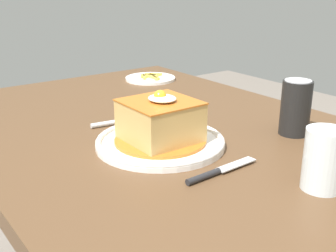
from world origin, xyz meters
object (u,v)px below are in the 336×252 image
knife (213,173)px  soda_can (296,108)px  main_plate (160,142)px  drinking_glass (323,164)px  side_plate_fries (150,78)px  fork (114,122)px

knife → soda_can: 0.30m
main_plate → knife: 0.17m
main_plate → soda_can: soda_can is taller
knife → soda_can: soda_can is taller
drinking_glass → side_plate_fries: drinking_glass is taller
fork → drinking_glass: (0.49, 0.12, 0.04)m
fork → main_plate: bearing=3.4°
side_plate_fries → drinking_glass: bearing=-14.6°
soda_can → side_plate_fries: soda_can is taller
fork → soda_can: bearing=45.1°
knife → side_plate_fries: (-0.69, 0.33, -0.00)m
fork → drinking_glass: size_ratio=1.35×
soda_can → knife: bearing=-79.3°
soda_can → side_plate_fries: size_ratio=0.73×
drinking_glass → soda_can: bearing=138.0°
main_plate → soda_can: size_ratio=2.18×
side_plate_fries → knife: bearing=-25.6°
main_plate → drinking_glass: (0.31, 0.11, 0.04)m
main_plate → knife: bearing=-2.3°
fork → side_plate_fries: 0.47m
knife → soda_can: bearing=100.7°
fork → knife: (0.35, 0.00, 0.00)m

